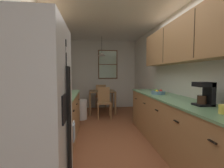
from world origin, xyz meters
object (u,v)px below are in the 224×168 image
(microwave_over_range, at_px, (32,46))
(coffee_maker, at_px, (205,93))
(mug_by_coffeemaker, at_px, (224,109))
(storage_canister, at_px, (54,94))
(fruit_bowl, at_px, (158,92))
(stove_range, at_px, (45,140))
(refrigerator, at_px, (25,126))
(trash_bin, at_px, (81,109))
(dining_table, at_px, (102,94))
(dining_chair_far, at_px, (101,95))
(dining_chair_near, at_px, (104,101))

(microwave_over_range, bearing_deg, coffee_maker, -5.16)
(mug_by_coffeemaker, bearing_deg, coffee_maker, 74.81)
(storage_canister, bearing_deg, fruit_bowl, 12.15)
(stove_range, bearing_deg, storage_canister, 90.55)
(refrigerator, relative_size, trash_bin, 3.08)
(stove_range, xyz_separation_m, coffee_maker, (2.07, -0.20, 0.59))
(trash_bin, xyz_separation_m, storage_canister, (-0.30, -1.98, 0.70))
(dining_table, bearing_deg, trash_bin, -130.78)
(microwave_over_range, bearing_deg, refrigerator, -77.34)
(refrigerator, relative_size, dining_chair_far, 1.94)
(dining_table, height_order, storage_canister, storage_canister)
(dining_chair_near, bearing_deg, fruit_bowl, -60.13)
(refrigerator, xyz_separation_m, fruit_bowl, (1.90, 1.69, 0.06))
(fruit_bowl, bearing_deg, storage_canister, -167.85)
(refrigerator, distance_m, stove_range, 0.80)
(storage_canister, xyz_separation_m, mug_by_coffeemaker, (1.96, -1.20, -0.03))
(stove_range, distance_m, fruit_bowl, 2.23)
(dining_table, xyz_separation_m, trash_bin, (-0.66, -0.76, -0.34))
(refrigerator, height_order, fruit_bowl, refrigerator)
(stove_range, xyz_separation_m, dining_chair_near, (0.97, 2.69, 0.03))
(microwave_over_range, height_order, dining_chair_near, microwave_over_range)
(dining_chair_near, height_order, dining_chair_far, same)
(dining_table, height_order, mug_by_coffeemaker, mug_by_coffeemaker)
(dining_table, relative_size, trash_bin, 1.51)
(storage_canister, relative_size, fruit_bowl, 0.58)
(dining_chair_far, height_order, fruit_bowl, fruit_bowl)
(dining_chair_far, bearing_deg, trash_bin, -114.83)
(coffee_maker, distance_m, mug_by_coffeemaker, 0.45)
(refrigerator, relative_size, dining_table, 2.04)
(microwave_over_range, xyz_separation_m, fruit_bowl, (2.06, 1.00, -0.72))
(stove_range, xyz_separation_m, microwave_over_range, (-0.11, 0.00, 1.18))
(dining_table, distance_m, coffee_maker, 3.72)
(coffee_maker, bearing_deg, refrigerator, -166.40)
(refrigerator, distance_m, coffee_maker, 2.09)
(stove_range, distance_m, trash_bin, 2.59)
(stove_range, height_order, microwave_over_range, microwave_over_range)
(trash_bin, bearing_deg, fruit_bowl, -43.51)
(dining_chair_near, relative_size, dining_chair_far, 1.00)
(microwave_over_range, height_order, coffee_maker, microwave_over_range)
(refrigerator, xyz_separation_m, dining_chair_near, (0.93, 3.38, -0.37))
(mug_by_coffeemaker, bearing_deg, refrigerator, -178.01)
(dining_table, bearing_deg, storage_canister, -109.22)
(microwave_over_range, distance_m, mug_by_coffeemaker, 2.27)
(dining_table, bearing_deg, stove_range, -105.97)
(trash_bin, xyz_separation_m, coffee_maker, (1.77, -2.76, 0.78))
(storage_canister, distance_m, fruit_bowl, 1.99)
(dining_chair_far, bearing_deg, mug_by_coffeemaker, -77.52)
(dining_table, height_order, trash_bin, dining_table)
(dining_table, height_order, fruit_bowl, fruit_bowl)
(mug_by_coffeemaker, bearing_deg, fruit_bowl, 90.42)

